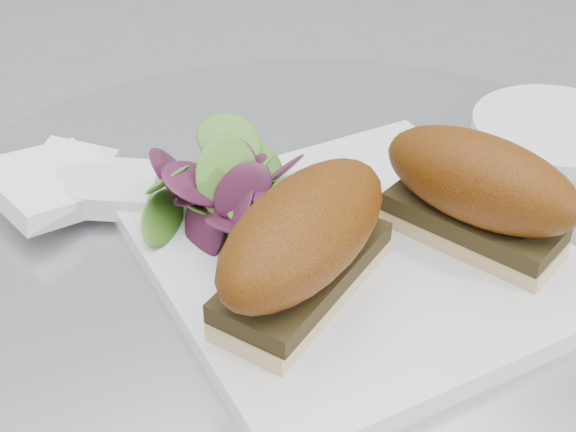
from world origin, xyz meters
name	(u,v)px	position (x,y,z in m)	size (l,w,h in m)	color
plate	(357,257)	(0.02, -0.01, 0.74)	(0.27, 0.27, 0.02)	white
sandwich_left	(304,242)	(-0.03, -0.03, 0.79)	(0.17, 0.14, 0.08)	tan
sandwich_right	(478,190)	(0.10, -0.04, 0.79)	(0.11, 0.15, 0.08)	tan
salad	(246,193)	(-0.03, 0.06, 0.77)	(0.12, 0.12, 0.05)	#4C832B
napkin	(83,193)	(-0.12, 0.16, 0.74)	(0.12, 0.12, 0.02)	white
saucer	(557,129)	(0.28, 0.06, 0.74)	(0.15, 0.15, 0.01)	white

